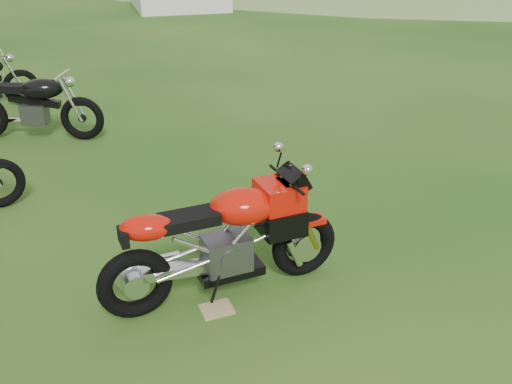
{
  "coord_description": "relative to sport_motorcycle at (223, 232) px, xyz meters",
  "views": [
    {
      "loc": [
        -0.89,
        -4.42,
        3.19
      ],
      "look_at": [
        -0.15,
        0.4,
        0.82
      ],
      "focal_mm": 40.0,
      "sensor_mm": 36.0,
      "label": 1
    }
  ],
  "objects": [
    {
      "name": "ground",
      "position": [
        0.51,
        0.03,
        -0.66
      ],
      "size": [
        120.0,
        120.0,
        0.0
      ],
      "primitive_type": "plane",
      "color": "#15440E",
      "rests_on": "ground"
    },
    {
      "name": "sport_motorcycle",
      "position": [
        0.0,
        0.0,
        0.0
      ],
      "size": [
        2.25,
        1.08,
        1.31
      ],
      "primitive_type": null,
      "rotation": [
        0.0,
        0.0,
        0.26
      ],
      "color": "red",
      "rests_on": "ground"
    },
    {
      "name": "plywood_board",
      "position": [
        -0.1,
        -0.25,
        -0.64
      ],
      "size": [
        0.33,
        0.28,
        0.02
      ],
      "primitive_type": "cube",
      "rotation": [
        0.0,
        0.0,
        0.22
      ],
      "color": "tan",
      "rests_on": "ground"
    },
    {
      "name": "vintage_moto_c",
      "position": [
        -2.52,
        4.55,
        -0.09
      ],
      "size": [
        2.2,
        0.94,
        1.13
      ],
      "primitive_type": null,
      "rotation": [
        0.0,
        0.0,
        -0.21
      ],
      "color": "black",
      "rests_on": "ground"
    }
  ]
}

